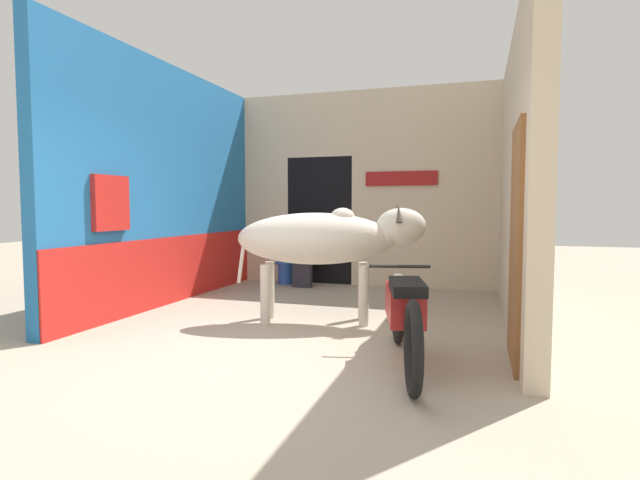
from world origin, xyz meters
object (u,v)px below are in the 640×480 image
Objects in this scene: motorcycle_near at (404,312)px; plastic_stool at (285,272)px; cow at (326,239)px; shopkeeper_seated at (305,249)px.

motorcycle_near is 4.71m from plastic_stool.
cow is 5.82× the size of plastic_stool.
motorcycle_near is at bearing -59.35° from shopkeeper_seated.
cow reaches higher than plastic_stool.
cow is 1.80m from motorcycle_near.
shopkeeper_seated is at bearing 120.65° from motorcycle_near.
cow is at bearing 129.47° from motorcycle_near.
shopkeeper_seated is 3.18× the size of plastic_stool.
cow reaches higher than shopkeeper_seated.
motorcycle_near is 1.67× the size of shopkeeper_seated.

